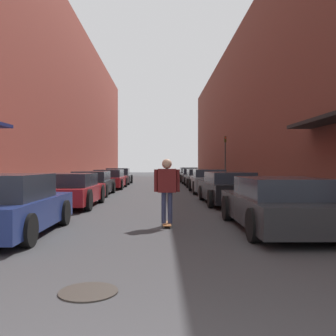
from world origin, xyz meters
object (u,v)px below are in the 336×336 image
at_px(parked_car_left_4, 118,176).
at_px(skateboarder, 167,185).
at_px(parked_car_right_1, 228,188).
at_px(parked_car_left_1, 70,190).
at_px(parked_car_left_2, 92,184).
at_px(parked_car_right_4, 193,176).
at_px(traffic_light, 225,155).
at_px(manhole_cover, 88,292).
at_px(parked_car_right_5, 188,174).
at_px(parked_car_left_3, 110,179).
at_px(parked_car_right_3, 199,178).
at_px(parked_car_right_2, 208,181).
at_px(parked_car_left_0, 4,206).
at_px(parked_car_right_0, 279,204).

bearing_deg(parked_car_left_4, skateboarder, -80.38).
bearing_deg(parked_car_right_1, parked_car_left_4, 111.18).
bearing_deg(parked_car_left_1, parked_car_left_2, 91.44).
distance_m(parked_car_right_4, traffic_light, 4.53).
height_order(manhole_cover, traffic_light, traffic_light).
relative_size(parked_car_left_4, traffic_light, 1.30).
relative_size(parked_car_right_5, manhole_cover, 5.84).
relative_size(parked_car_left_2, parked_car_left_3, 0.97).
bearing_deg(parked_car_left_3, skateboarder, -77.15).
relative_size(parked_car_right_1, manhole_cover, 6.77).
distance_m(parked_car_left_4, parked_car_right_3, 7.20).
xyz_separation_m(parked_car_right_1, parked_car_right_2, (-0.00, 5.98, 0.03)).
distance_m(parked_car_right_4, manhole_cover, 27.25).
distance_m(parked_car_left_3, parked_car_right_4, 9.27).
height_order(parked_car_left_0, manhole_cover, parked_car_left_0).
relative_size(parked_car_left_0, parked_car_right_3, 0.92).
relative_size(parked_car_right_0, parked_car_right_4, 1.13).
distance_m(parked_car_right_4, parked_car_right_5, 5.15).
bearing_deg(parked_car_right_2, parked_car_left_4, 122.20).
bearing_deg(parked_car_right_4, traffic_light, -59.91).
bearing_deg(parked_car_right_4, skateboarder, -96.61).
distance_m(parked_car_right_1, parked_car_right_2, 5.98).
bearing_deg(parked_car_left_3, parked_car_left_4, 90.75).
distance_m(parked_car_left_0, parked_car_right_1, 8.80).
bearing_deg(manhole_cover, parked_car_left_1, 104.80).
bearing_deg(traffic_light, parked_car_right_2, -106.84).
distance_m(parked_car_left_2, manhole_cover, 14.67).
relative_size(parked_car_left_3, parked_car_right_4, 1.12).
height_order(parked_car_left_4, parked_car_right_5, parked_car_right_5).
height_order(parked_car_left_0, parked_car_right_5, parked_car_left_0).
height_order(parked_car_left_3, manhole_cover, parked_car_left_3).
xyz_separation_m(parked_car_right_2, manhole_cover, (-3.49, -16.10, -0.63)).
height_order(parked_car_left_1, parked_car_left_3, parked_car_left_3).
height_order(parked_car_right_1, parked_car_right_2, parked_car_right_2).
bearing_deg(parked_car_right_5, parked_car_left_0, -102.13).
bearing_deg(parked_car_left_2, parked_car_right_3, 50.26).
bearing_deg(manhole_cover, parked_car_left_2, 100.09).
distance_m(parked_car_right_0, parked_car_right_2, 11.89).
xyz_separation_m(parked_car_left_2, parked_car_right_0, (6.18, -10.22, 0.01)).
relative_size(parked_car_left_1, parked_car_right_4, 1.05).
bearing_deg(parked_car_left_4, parked_car_right_5, 46.64).
bearing_deg(parked_car_right_5, manhole_cover, -96.40).
height_order(parked_car_left_0, parked_car_right_2, parked_car_left_0).
relative_size(parked_car_left_4, skateboarder, 2.78).
bearing_deg(manhole_cover, parked_car_right_0, 49.43).
bearing_deg(parked_car_left_2, parked_car_left_3, 88.79).
xyz_separation_m(parked_car_right_4, manhole_cover, (-3.59, -27.00, -0.60)).
xyz_separation_m(parked_car_left_2, parked_car_left_3, (0.12, 5.54, 0.01)).
bearing_deg(parked_car_left_1, parked_car_left_4, 90.31).
height_order(parked_car_right_2, manhole_cover, parked_car_right_2).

